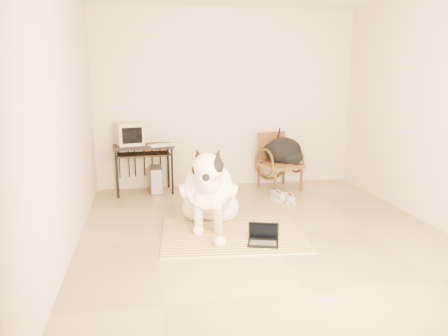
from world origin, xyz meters
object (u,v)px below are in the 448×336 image
object	(u,v)px
laptop	(263,238)
rattan_chair	(278,161)
dog	(210,194)
pc_tower	(156,179)
crt_monitor	(130,134)
backpack	(285,152)
computer_desk	(143,152)

from	to	relation	value
laptop	rattan_chair	distance (m)	2.32
dog	pc_tower	bearing A→B (deg)	108.66
laptop	crt_monitor	size ratio (longest dim) A/B	0.86
crt_monitor	pc_tower	world-z (taller)	crt_monitor
crt_monitor	pc_tower	distance (m)	0.78
laptop	backpack	bearing A→B (deg)	66.68
pc_tower	rattan_chair	bearing A→B (deg)	-4.46
computer_desk	laptop	bearing A→B (deg)	-61.88
laptop	pc_tower	bearing A→B (deg)	114.14
dog	laptop	bearing A→B (deg)	-53.57
computer_desk	crt_monitor	bearing A→B (deg)	155.32
dog	computer_desk	size ratio (longest dim) A/B	1.59
computer_desk	backpack	xyz separation A→B (m)	(2.10, -0.18, -0.03)
dog	crt_monitor	size ratio (longest dim) A/B	3.31
pc_tower	backpack	xyz separation A→B (m)	(1.92, -0.22, 0.39)
pc_tower	backpack	size ratio (longest dim) A/B	0.73
crt_monitor	rattan_chair	size ratio (longest dim) A/B	0.50
computer_desk	backpack	distance (m)	2.10
crt_monitor	rattan_chair	world-z (taller)	crt_monitor
laptop	rattan_chair	bearing A→B (deg)	69.15
pc_tower	dog	bearing A→B (deg)	-71.34
computer_desk	rattan_chair	size ratio (longest dim) A/B	1.05
laptop	crt_monitor	distance (m)	2.83
laptop	pc_tower	xyz separation A→B (m)	(-1.03, 2.29, 0.11)
crt_monitor	backpack	bearing A→B (deg)	-6.53
dog	backpack	bearing A→B (deg)	46.69
rattan_chair	computer_desk	bearing A→B (deg)	177.04
dog	laptop	size ratio (longest dim) A/B	3.84
laptop	computer_desk	world-z (taller)	computer_desk
crt_monitor	backpack	xyz separation A→B (m)	(2.28, -0.26, -0.30)
pc_tower	laptop	bearing A→B (deg)	-65.86
rattan_chair	laptop	bearing A→B (deg)	-110.85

